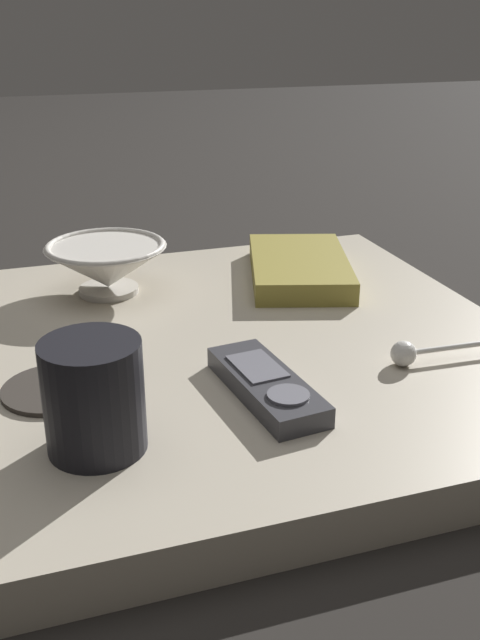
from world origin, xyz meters
name	(u,v)px	position (x,y,z in m)	size (l,w,h in m)	color
ground_plane	(238,372)	(0.00, 0.00, 0.00)	(6.00, 6.00, 0.00)	black
table	(238,354)	(0.00, 0.00, 0.02)	(0.62, 0.63, 0.05)	#B7AD99
cereal_bowl	(107,265)	(0.12, -0.18, 0.08)	(0.15, 0.15, 0.07)	beige
coffee_mug	(94,397)	(0.18, 0.18, 0.09)	(0.08, 0.08, 0.10)	black
teaspoon	(415,352)	(-0.15, 0.12, 0.06)	(0.14, 0.03, 0.03)	silver
tv_remote_near	(266,385)	(0.02, 0.14, 0.06)	(0.07, 0.16, 0.02)	#38383D
paperback_book	(299,267)	(-0.14, -0.16, 0.06)	(0.18, 0.24, 0.03)	olive
drink_coaster	(54,389)	(0.21, 0.07, 0.05)	(0.10, 0.10, 0.01)	#332D28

